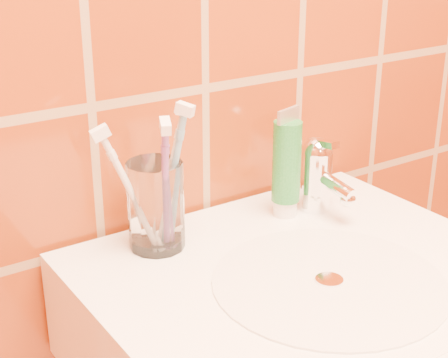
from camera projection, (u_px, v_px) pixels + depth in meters
glass_tumbler at (156, 206)px, 0.94m from camera, size 0.10×0.10×0.13m
toothpaste_tube at (286, 166)px, 1.03m from camera, size 0.05×0.04×0.17m
faucet at (318, 172)px, 1.06m from camera, size 0.05×0.11×0.12m
toothbrush_0 at (165, 188)px, 0.90m from camera, size 0.09×0.14×0.22m
toothbrush_1 at (172, 177)px, 0.93m from camera, size 0.10×0.11×0.22m
toothbrush_2 at (132, 192)px, 0.91m from camera, size 0.12×0.11×0.19m
toothbrush_3 at (170, 176)px, 0.94m from camera, size 0.10×0.09×0.21m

